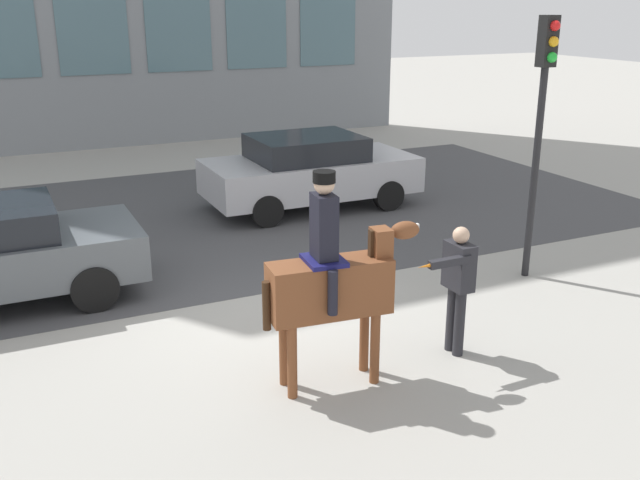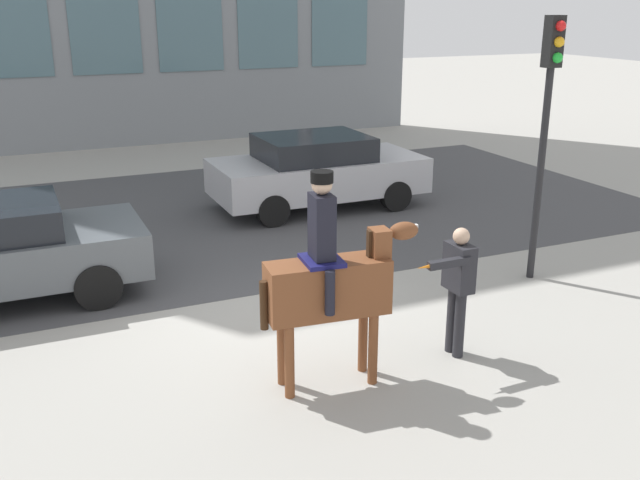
% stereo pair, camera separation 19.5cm
% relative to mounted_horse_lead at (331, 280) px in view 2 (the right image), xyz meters
% --- Properties ---
extents(ground_plane, '(80.00, 80.00, 0.00)m').
position_rel_mounted_horse_lead_xyz_m(ground_plane, '(-0.11, 2.26, -1.25)').
color(ground_plane, '#9E9B93').
extents(road_surface, '(19.47, 8.50, 0.01)m').
position_rel_mounted_horse_lead_xyz_m(road_surface, '(-0.11, 7.01, -1.25)').
color(road_surface, '#444447').
rests_on(road_surface, ground_plane).
extents(mounted_horse_lead, '(1.82, 0.65, 2.47)m').
position_rel_mounted_horse_lead_xyz_m(mounted_horse_lead, '(0.00, 0.00, 0.00)').
color(mounted_horse_lead, brown).
rests_on(mounted_horse_lead, ground_plane).
extents(pedestrian_bystander, '(0.82, 0.43, 1.63)m').
position_rel_mounted_horse_lead_xyz_m(pedestrian_bystander, '(1.67, 0.02, -0.29)').
color(pedestrian_bystander, '#232328').
rests_on(pedestrian_bystander, ground_plane).
extents(street_car_far_lane, '(4.36, 2.07, 1.52)m').
position_rel_mounted_horse_lead_xyz_m(street_car_far_lane, '(2.80, 6.78, -0.46)').
color(street_car_far_lane, '#B7B7BC').
rests_on(street_car_far_lane, ground_plane).
extents(traffic_light, '(0.24, 0.29, 3.95)m').
position_rel_mounted_horse_lead_xyz_m(traffic_light, '(4.25, 1.70, 1.40)').
color(traffic_light, black).
rests_on(traffic_light, ground_plane).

